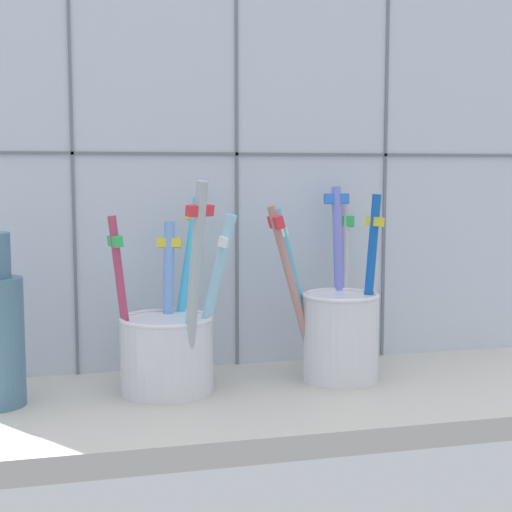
{
  "coord_description": "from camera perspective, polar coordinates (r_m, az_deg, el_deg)",
  "views": [
    {
      "loc": [
        -16.7,
        -64.02,
        21.77
      ],
      "look_at": [
        0.0,
        2.92,
        14.09
      ],
      "focal_mm": 53.48,
      "sensor_mm": 36.0,
      "label": 1
    }
  ],
  "objects": [
    {
      "name": "counter_slab",
      "position": [
        0.69,
        0.6,
        -11.08
      ],
      "size": [
        64.0,
        22.0,
        2.0
      ],
      "primitive_type": "cube",
      "color": "#BCB7AD",
      "rests_on": "ground"
    },
    {
      "name": "tile_wall_back",
      "position": [
        0.78,
        -1.63,
        6.88
      ],
      "size": [
        64.0,
        2.2,
        45.0
      ],
      "color": "silver",
      "rests_on": "ground"
    },
    {
      "name": "toothbrush_cup_left",
      "position": [
        0.69,
        -6.54,
        -6.59
      ],
      "size": [
        11.41,
        11.78,
        19.06
      ],
      "color": "silver",
      "rests_on": "counter_slab"
    },
    {
      "name": "toothbrush_cup_right",
      "position": [
        0.73,
        6.18,
        -5.31
      ],
      "size": [
        11.5,
        10.46,
        18.29
      ],
      "color": "white",
      "rests_on": "counter_slab"
    }
  ]
}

